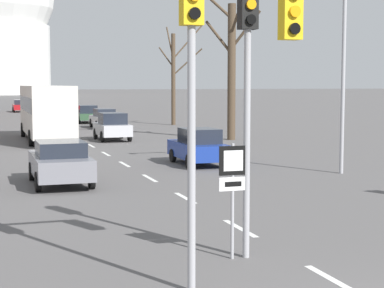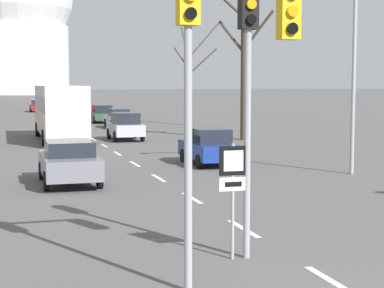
{
  "view_description": "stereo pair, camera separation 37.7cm",
  "coord_description": "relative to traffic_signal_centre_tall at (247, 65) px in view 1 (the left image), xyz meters",
  "views": [
    {
      "loc": [
        -6.08,
        -6.87,
        3.61
      ],
      "look_at": [
        -2.05,
        5.33,
        2.39
      ],
      "focal_mm": 60.0,
      "sensor_mm": 36.0,
      "label": 1
    },
    {
      "loc": [
        -5.72,
        -6.99,
        3.61
      ],
      "look_at": [
        -2.05,
        5.33,
        2.39
      ],
      "focal_mm": 60.0,
      "sensor_mm": 36.0,
      "label": 2
    }
  ],
  "objects": [
    {
      "name": "bare_tree_right_far",
      "position": [
        10.11,
        26.25,
        0.87
      ],
      "size": [
        4.14,
        4.15,
        10.3
      ],
      "color": "#473828",
      "rests_on": "ground_plane"
    },
    {
      "name": "street_lamp_right",
      "position": [
        8.26,
        10.4,
        1.07
      ],
      "size": [
        1.93,
        0.36,
        8.27
      ],
      "color": "#9E9EA3",
      "rests_on": "ground_plane"
    },
    {
      "name": "bare_tree_right_near",
      "position": [
        11.03,
        41.88,
        0.46
      ],
      "size": [
        3.54,
        3.55,
        8.99
      ],
      "color": "#473828",
      "rests_on": "ground_plane"
    },
    {
      "name": "lane_stripe_10",
      "position": [
        0.91,
        43.03,
        -3.98
      ],
      "size": [
        0.16,
        2.0,
        0.01
      ],
      "primitive_type": "cube",
      "color": "silver",
      "rests_on": "ground_plane"
    },
    {
      "name": "traffic_signal_near_left",
      "position": [
        -1.15,
        -1.73,
        0.3
      ],
      "size": [
        2.2,
        0.34,
        5.64
      ],
      "color": "#9E9EA3",
      "rests_on": "ground_plane"
    },
    {
      "name": "sedan_distant_centre",
      "position": [
        4.35,
        39.56,
        -3.16
      ],
      "size": [
        1.78,
        4.56,
        1.59
      ],
      "color": "silver",
      "rests_on": "ground_plane"
    },
    {
      "name": "lane_stripe_11",
      "position": [
        0.91,
        47.53,
        -3.98
      ],
      "size": [
        0.16,
        2.0,
        0.01
      ],
      "primitive_type": "cube",
      "color": "silver",
      "rests_on": "ground_plane"
    },
    {
      "name": "lane_stripe_0",
      "position": [
        0.91,
        -1.97,
        -3.98
      ],
      "size": [
        0.16,
        2.0,
        0.01
      ],
      "primitive_type": "cube",
      "color": "silver",
      "rests_on": "ground_plane"
    },
    {
      "name": "lane_stripe_8",
      "position": [
        0.91,
        34.03,
        -3.98
      ],
      "size": [
        0.16,
        2.0,
        0.01
      ],
      "primitive_type": "cube",
      "color": "silver",
      "rests_on": "ground_plane"
    },
    {
      "name": "sedan_far_right",
      "position": [
        4.15,
        47.11,
        -3.15
      ],
      "size": [
        1.96,
        4.45,
        1.64
      ],
      "color": "#2D4C33",
      "rests_on": "ground_plane"
    },
    {
      "name": "lane_stripe_4",
      "position": [
        0.91,
        16.03,
        -3.98
      ],
      "size": [
        0.16,
        2.0,
        0.01
      ],
      "primitive_type": "cube",
      "color": "silver",
      "rests_on": "ground_plane"
    },
    {
      "name": "city_bus",
      "position": [
        -1.25,
        29.13,
        -1.93
      ],
      "size": [
        2.66,
        10.8,
        3.48
      ],
      "color": "beige",
      "rests_on": "ground_plane"
    },
    {
      "name": "sedan_near_left",
      "position": [
        4.03,
        14.85,
        -3.17
      ],
      "size": [
        1.81,
        3.96,
        1.63
      ],
      "color": "navy",
      "rests_on": "ground_plane"
    },
    {
      "name": "lane_stripe_1",
      "position": [
        0.91,
        2.53,
        -3.98
      ],
      "size": [
        0.16,
        2.0,
        0.01
      ],
      "primitive_type": "cube",
      "color": "silver",
      "rests_on": "ground_plane"
    },
    {
      "name": "lane_stripe_2",
      "position": [
        0.91,
        7.03,
        -3.98
      ],
      "size": [
        0.16,
        2.0,
        0.01
      ],
      "primitive_type": "cube",
      "color": "silver",
      "rests_on": "ground_plane"
    },
    {
      "name": "sedan_mid_centre",
      "position": [
        2.78,
        28.2,
        -3.1
      ],
      "size": [
        1.89,
        4.01,
        1.77
      ],
      "color": "#B7B7BC",
      "rests_on": "ground_plane"
    },
    {
      "name": "route_sign_post",
      "position": [
        -0.31,
        -0.02,
        -2.35
      ],
      "size": [
        0.6,
        0.08,
        2.4
      ],
      "color": "#9E9EA3",
      "rests_on": "ground_plane"
    },
    {
      "name": "traffic_signal_centre_tall",
      "position": [
        0.0,
        0.0,
        0.0
      ],
      "size": [
        0.36,
        0.34,
        5.76
      ],
      "color": "#9E9EA3",
      "rests_on": "ground_plane"
    },
    {
      "name": "sedan_far_left",
      "position": [
        -0.34,
        72.71,
        -3.19
      ],
      "size": [
        1.8,
        4.28,
        1.57
      ],
      "color": "maroon",
      "rests_on": "ground_plane"
    },
    {
      "name": "lane_stripe_3",
      "position": [
        0.91,
        11.53,
        -3.98
      ],
      "size": [
        0.16,
        2.0,
        0.01
      ],
      "primitive_type": "cube",
      "color": "silver",
      "rests_on": "ground_plane"
    },
    {
      "name": "sedan_near_right",
      "position": [
        -2.51,
        11.01,
        -3.16
      ],
      "size": [
        1.98,
        4.38,
        1.58
      ],
      "color": "slate",
      "rests_on": "ground_plane"
    },
    {
      "name": "lane_stripe_9",
      "position": [
        0.91,
        38.53,
        -3.98
      ],
      "size": [
        0.16,
        2.0,
        0.01
      ],
      "primitive_type": "cube",
      "color": "silver",
      "rests_on": "ground_plane"
    },
    {
      "name": "lane_stripe_5",
      "position": [
        0.91,
        20.53,
        -3.98
      ],
      "size": [
        0.16,
        2.0,
        0.01
      ],
      "primitive_type": "cube",
      "color": "silver",
      "rests_on": "ground_plane"
    },
    {
      "name": "lane_stripe_13",
      "position": [
        0.91,
        56.53,
        -3.98
      ],
      "size": [
        0.16,
        2.0,
        0.01
      ],
      "primitive_type": "cube",
      "color": "silver",
      "rests_on": "ground_plane"
    },
    {
      "name": "lane_stripe_6",
      "position": [
        0.91,
        25.03,
        -3.98
      ],
      "size": [
        0.16,
        2.0,
        0.01
      ],
      "primitive_type": "cube",
      "color": "silver",
      "rests_on": "ground_plane"
    },
    {
      "name": "lane_stripe_12",
      "position": [
        0.91,
        52.03,
        -3.98
      ],
      "size": [
        0.16,
        2.0,
        0.01
      ],
      "primitive_type": "cube",
      "color": "silver",
      "rests_on": "ground_plane"
    },
    {
      "name": "lane_stripe_7",
      "position": [
        0.91,
        29.53,
        -3.98
      ],
      "size": [
        0.16,
        2.0,
        0.01
      ],
      "primitive_type": "cube",
      "color": "silver",
      "rests_on": "ground_plane"
    }
  ]
}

